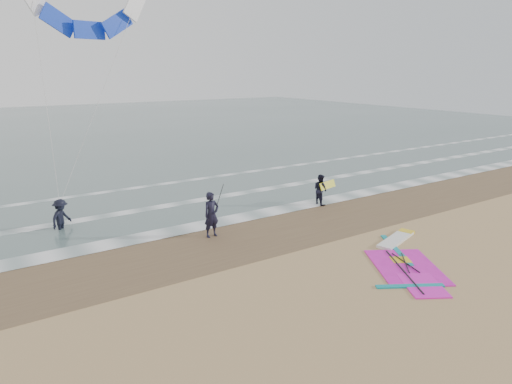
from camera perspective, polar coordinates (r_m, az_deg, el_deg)
ground at (r=15.75m, az=13.39°, el=-11.24°), size 120.00×120.00×0.00m
sea_water at (r=58.87m, az=-22.89°, el=7.22°), size 120.00×80.00×0.02m
wet_sand_band at (r=19.96m, az=0.84°, el=-5.06°), size 120.00×5.00×0.01m
foam_waterline at (r=23.57m, az=-5.22°, el=-1.86°), size 120.00×9.15×0.02m
windsurf_rig at (r=18.09m, az=18.07°, el=-7.92°), size 5.30×5.02×0.13m
person_standing at (r=19.26m, az=-5.59°, el=-2.84°), size 0.76×0.55×1.95m
person_walking at (r=24.02m, az=8.04°, el=0.30°), size 0.63×0.80×1.62m
person_wading at (r=21.78m, az=-23.25°, el=-2.17°), size 1.28×1.23×1.75m
held_pole at (r=19.26m, az=-4.83°, el=-1.40°), size 0.17×0.86×1.82m
carried_kiteboard at (r=24.15m, az=8.93°, el=0.88°), size 1.30×0.51×0.39m
surf_kite at (r=23.73m, az=-20.27°, el=20.00°), size 6.00×2.52×9.65m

